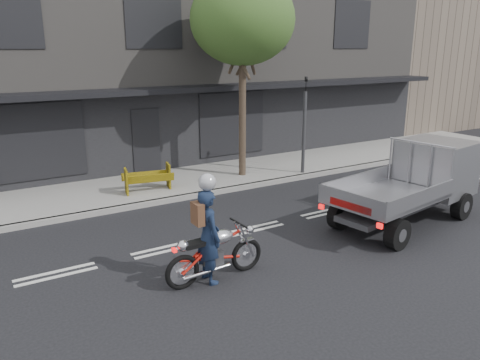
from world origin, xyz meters
name	(u,v)px	position (x,y,z in m)	size (l,w,h in m)	color
ground	(255,229)	(0.00, 0.00, 0.00)	(80.00, 80.00, 0.00)	black
sidewalk	(179,182)	(0.00, 4.70, 0.07)	(32.00, 3.20, 0.15)	gray
kerb	(200,194)	(0.00, 3.10, 0.07)	(32.00, 0.20, 0.15)	gray
building_main	(113,58)	(0.00, 11.30, 4.00)	(26.00, 10.00, 8.00)	slate
building_neighbour	(423,38)	(20.00, 11.30, 5.00)	(14.00, 10.00, 10.00)	brown
street_tree	(243,20)	(2.20, 4.20, 5.28)	(3.40, 3.40, 6.74)	#382B21
traffic_light_pole	(304,131)	(4.20, 3.35, 1.65)	(0.12, 0.12, 3.50)	#2D2D30
motorcycle	(215,252)	(-2.10, -1.83, 0.57)	(2.16, 0.63, 1.11)	black
rider	(208,236)	(-2.25, -1.83, 0.94)	(0.68, 0.45, 1.88)	#15223B
flatbed_ute	(427,172)	(4.55, -1.51, 1.20)	(4.77, 2.49, 2.11)	black
construction_barrier	(150,179)	(-1.29, 3.87, 0.56)	(1.46, 0.59, 0.82)	#DEB80B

